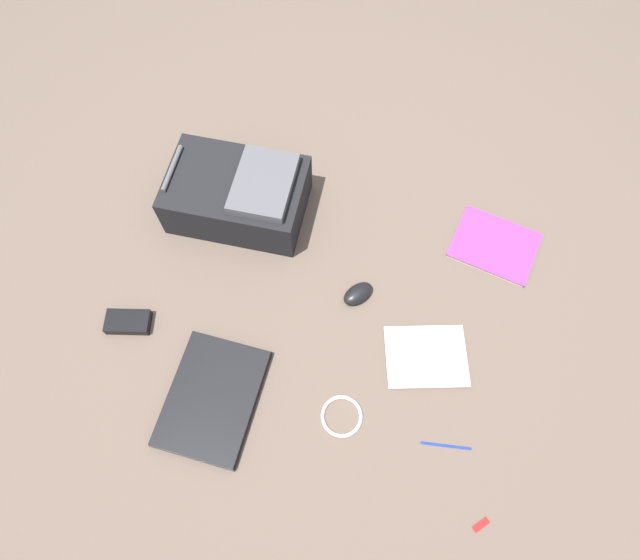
% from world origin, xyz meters
% --- Properties ---
extents(ground_plane, '(4.19, 4.19, 0.00)m').
position_xyz_m(ground_plane, '(0.00, 0.00, 0.00)').
color(ground_plane, brown).
extents(backpack, '(0.30, 0.45, 0.20)m').
position_xyz_m(backpack, '(0.23, 0.34, 0.09)').
color(backpack, black).
rests_on(backpack, ground_plane).
extents(laptop, '(0.37, 0.28, 0.03)m').
position_xyz_m(laptop, '(-0.43, 0.25, 0.02)').
color(laptop, black).
rests_on(laptop, ground_plane).
extents(book_comic, '(0.25, 0.28, 0.01)m').
position_xyz_m(book_comic, '(-0.17, -0.36, 0.01)').
color(book_comic, silver).
rests_on(book_comic, ground_plane).
extents(book_red, '(0.27, 0.31, 0.02)m').
position_xyz_m(book_red, '(0.26, -0.54, 0.01)').
color(book_red, silver).
rests_on(book_red, ground_plane).
extents(computer_mouse, '(0.12, 0.12, 0.04)m').
position_xyz_m(computer_mouse, '(-0.01, -0.12, 0.02)').
color(computer_mouse, black).
rests_on(computer_mouse, ground_plane).
extents(cable_coil, '(0.12, 0.12, 0.01)m').
position_xyz_m(cable_coil, '(-0.40, -0.14, 0.01)').
color(cable_coil, silver).
rests_on(cable_coil, ground_plane).
extents(power_brick, '(0.10, 0.15, 0.03)m').
position_xyz_m(power_brick, '(-0.25, 0.57, 0.02)').
color(power_brick, black).
rests_on(power_brick, ground_plane).
extents(pen_black, '(0.02, 0.15, 0.01)m').
position_xyz_m(pen_black, '(-0.42, -0.45, 0.00)').
color(pen_black, '#1933B2').
rests_on(pen_black, ground_plane).
extents(usb_stick, '(0.05, 0.05, 0.01)m').
position_xyz_m(usb_stick, '(-0.61, -0.56, 0.00)').
color(usb_stick, '#B21919').
rests_on(usb_stick, ground_plane).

